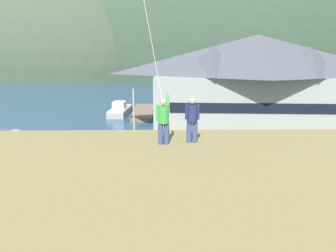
% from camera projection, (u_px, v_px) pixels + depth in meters
% --- Properties ---
extents(ground_plane, '(600.00, 600.00, 0.00)m').
position_uv_depth(ground_plane, '(157.00, 213.00, 21.97)').
color(ground_plane, '#66604C').
extents(parking_lot_pad, '(40.00, 20.00, 0.10)m').
position_uv_depth(parking_lot_pad, '(157.00, 182.00, 26.84)').
color(parking_lot_pad, gray).
rests_on(parking_lot_pad, ground).
extents(bay_water, '(360.00, 84.00, 0.03)m').
position_uv_depth(bay_water, '(159.00, 94.00, 80.51)').
color(bay_water, navy).
rests_on(bay_water, ground).
extents(far_hill_west_ridge, '(85.65, 65.29, 71.96)m').
position_uv_depth(far_hill_west_ridge, '(71.00, 76.00, 135.37)').
color(far_hill_west_ridge, '#3D4C38').
rests_on(far_hill_west_ridge, ground).
extents(far_hill_east_peak, '(140.19, 59.37, 88.47)m').
position_uv_depth(far_hill_east_peak, '(213.00, 76.00, 134.79)').
color(far_hill_east_peak, '#334733').
rests_on(far_hill_east_peak, ground).
extents(far_hill_center_saddle, '(113.80, 51.93, 93.94)m').
position_uv_depth(far_hill_center_saddle, '(247.00, 76.00, 133.09)').
color(far_hill_center_saddle, '#334733').
rests_on(far_hill_center_saddle, ground).
extents(harbor_lodge, '(26.36, 13.45, 11.91)m').
position_uv_depth(harbor_lodge, '(256.00, 82.00, 41.67)').
color(harbor_lodge, '#999E99').
rests_on(harbor_lodge, ground).
extents(wharf_dock, '(3.20, 12.94, 0.70)m').
position_uv_depth(wharf_dock, '(143.00, 112.00, 55.18)').
color(wharf_dock, '#70604C').
rests_on(wharf_dock, ground).
extents(moored_boat_wharfside, '(3.36, 8.39, 2.16)m').
position_uv_depth(moored_boat_wharfside, '(120.00, 110.00, 54.92)').
color(moored_boat_wharfside, '#A8A399').
rests_on(moored_boat_wharfside, ground).
extents(moored_boat_outer_mooring, '(2.83, 7.90, 2.16)m').
position_uv_depth(moored_boat_outer_mooring, '(166.00, 111.00, 54.12)').
color(moored_boat_outer_mooring, navy).
rests_on(moored_boat_outer_mooring, ground).
extents(parked_car_mid_row_near, '(4.20, 2.06, 1.82)m').
position_uv_depth(parked_car_mid_row_near, '(159.00, 165.00, 27.66)').
color(parked_car_mid_row_near, black).
rests_on(parked_car_mid_row_near, parking_lot_pad).
extents(parked_car_corner_spot, '(4.31, 2.28, 1.82)m').
position_uv_depth(parked_car_corner_spot, '(236.00, 188.00, 23.12)').
color(parked_car_corner_spot, slate).
rests_on(parked_car_corner_spot, parking_lot_pad).
extents(parked_car_front_row_red, '(4.36, 2.37, 1.82)m').
position_uv_depth(parked_car_front_row_red, '(280.00, 162.00, 28.46)').
color(parked_car_front_row_red, slate).
rests_on(parked_car_front_row_red, parking_lot_pad).
extents(parked_car_mid_row_far, '(4.23, 2.11, 1.82)m').
position_uv_depth(parked_car_mid_row_far, '(20.00, 196.00, 21.88)').
color(parked_car_mid_row_far, red).
rests_on(parked_car_mid_row_far, parking_lot_pad).
extents(parked_car_front_row_silver, '(4.27, 2.19, 1.82)m').
position_uv_depth(parked_car_front_row_silver, '(89.00, 167.00, 27.27)').
color(parked_car_front_row_silver, slate).
rests_on(parked_car_front_row_silver, parking_lot_pad).
extents(parked_car_front_row_end, '(4.23, 2.11, 1.82)m').
position_uv_depth(parked_car_front_row_end, '(322.00, 193.00, 22.37)').
color(parked_car_front_row_end, black).
rests_on(parked_car_front_row_end, parking_lot_pad).
extents(parked_car_back_row_left, '(4.33, 2.31, 1.82)m').
position_uv_depth(parked_car_back_row_left, '(149.00, 189.00, 23.02)').
color(parked_car_back_row_left, '#236633').
rests_on(parked_car_back_row_left, parking_lot_pad).
extents(parked_car_mid_row_center, '(4.35, 2.36, 1.82)m').
position_uv_depth(parked_car_mid_row_center, '(213.00, 159.00, 29.20)').
color(parked_car_mid_row_center, '#236633').
rests_on(parked_car_mid_row_center, parking_lot_pad).
extents(parking_light_pole, '(0.24, 0.78, 6.65)m').
position_uv_depth(parking_light_pole, '(134.00, 119.00, 31.36)').
color(parking_light_pole, '#ADADB2').
rests_on(parking_light_pole, parking_lot_pad).
extents(person_kite_flyer, '(0.51, 0.67, 1.86)m').
position_uv_depth(person_kite_flyer, '(163.00, 120.00, 12.94)').
color(person_kite_flyer, '#384770').
rests_on(person_kite_flyer, grassy_hill_foreground).
extents(person_companion, '(0.55, 0.40, 1.74)m').
position_uv_depth(person_companion, '(192.00, 119.00, 13.16)').
color(person_companion, '#384770').
rests_on(person_companion, grassy_hill_foreground).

